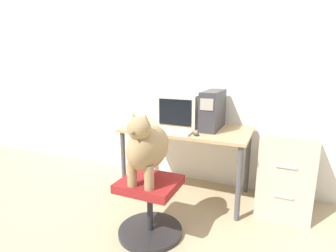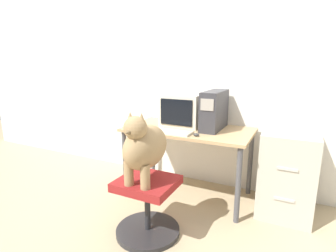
# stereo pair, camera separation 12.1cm
# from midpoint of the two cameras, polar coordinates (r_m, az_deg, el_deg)

# --- Properties ---
(ground_plane) EXTENTS (12.00, 12.00, 0.00)m
(ground_plane) POSITION_cam_midpoint_polar(r_m,az_deg,el_deg) (2.80, -0.04, -17.52)
(ground_plane) COLOR tan
(wall_back) EXTENTS (8.00, 0.05, 2.60)m
(wall_back) POSITION_cam_midpoint_polar(r_m,az_deg,el_deg) (3.15, 5.86, 10.76)
(wall_back) COLOR white
(wall_back) RESTS_ON ground_plane
(desk) EXTENTS (1.34, 0.73, 0.76)m
(desk) POSITION_cam_midpoint_polar(r_m,az_deg,el_deg) (2.85, 2.90, -2.26)
(desk) COLOR tan
(desk) RESTS_ON ground_plane
(crt_monitor) EXTENTS (0.44, 0.42, 0.35)m
(crt_monitor) POSITION_cam_midpoint_polar(r_m,az_deg,el_deg) (2.95, 1.84, 3.64)
(crt_monitor) COLOR beige
(crt_monitor) RESTS_ON desk
(pc_tower) EXTENTS (0.17, 0.50, 0.40)m
(pc_tower) POSITION_cam_midpoint_polar(r_m,az_deg,el_deg) (2.79, 8.50, 3.50)
(pc_tower) COLOR #333338
(pc_tower) RESTS_ON desk
(keyboard) EXTENTS (0.41, 0.17, 0.03)m
(keyboard) POSITION_cam_midpoint_polar(r_m,az_deg,el_deg) (2.62, -0.63, -1.22)
(keyboard) COLOR beige
(keyboard) RESTS_ON desk
(computer_mouse) EXTENTS (0.06, 0.04, 0.03)m
(computer_mouse) POSITION_cam_midpoint_polar(r_m,az_deg,el_deg) (2.52, 4.81, -1.84)
(computer_mouse) COLOR #333333
(computer_mouse) RESTS_ON desk
(office_chair) EXTENTS (0.55, 0.55, 0.50)m
(office_chair) POSITION_cam_midpoint_polar(r_m,az_deg,el_deg) (2.33, -5.50, -17.00)
(office_chair) COLOR #262628
(office_chair) RESTS_ON ground_plane
(dog) EXTENTS (0.27, 0.52, 0.59)m
(dog) POSITION_cam_midpoint_polar(r_m,az_deg,el_deg) (2.09, -6.25, -4.39)
(dog) COLOR #9E7F56
(dog) RESTS_ON office_chair
(filing_cabinet) EXTENTS (0.49, 0.53, 0.82)m
(filing_cabinet) POSITION_cam_midpoint_polar(r_m,az_deg,el_deg) (2.82, 22.99, -9.07)
(filing_cabinet) COLOR #B7B2A3
(filing_cabinet) RESTS_ON ground_plane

